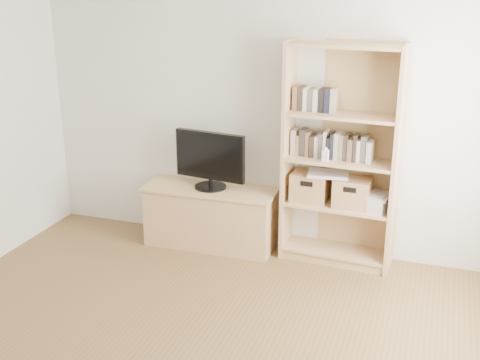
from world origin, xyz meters
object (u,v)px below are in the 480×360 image
at_px(bookshelf, 341,157).
at_px(television, 210,160).
at_px(basket_right, 352,193).
at_px(baby_monitor, 325,156).
at_px(tv_stand, 211,217).
at_px(basket_left, 310,187).
at_px(laptop, 328,174).

bearing_deg(bookshelf, television, -174.20).
distance_m(bookshelf, basket_right, 0.33).
bearing_deg(baby_monitor, tv_stand, -172.70).
xyz_separation_m(television, basket_left, (0.93, 0.06, -0.18)).
bearing_deg(bookshelf, tv_stand, -174.20).
bearing_deg(baby_monitor, television, -172.70).
relative_size(bookshelf, basket_left, 6.22).
bearing_deg(bookshelf, basket_left, -178.81).
xyz_separation_m(television, baby_monitor, (1.08, -0.05, 0.16)).
bearing_deg(baby_monitor, basket_right, 31.02).
bearing_deg(television, basket_right, 9.27).
height_order(tv_stand, baby_monitor, baby_monitor).
relative_size(basket_left, basket_right, 1.02).
bearing_deg(basket_left, tv_stand, -174.73).
xyz_separation_m(bookshelf, basket_left, (-0.26, 0.01, -0.31)).
bearing_deg(basket_right, basket_left, 178.53).
relative_size(bookshelf, laptop, 5.59).
bearing_deg(tv_stand, basket_left, 2.67).
height_order(basket_right, laptop, laptop).
xyz_separation_m(tv_stand, basket_left, (0.93, 0.06, 0.40)).
bearing_deg(television, basket_left, 11.32).
height_order(television, basket_right, television).
bearing_deg(television, tv_stand, 0.00).
bearing_deg(tv_stand, baby_monitor, -3.81).
height_order(bookshelf, basket_left, bookshelf).
relative_size(baby_monitor, basket_left, 0.33).
distance_m(basket_left, basket_right, 0.38).
height_order(tv_stand, television, television).
relative_size(bookshelf, television, 2.83).
relative_size(baby_monitor, basket_right, 0.33).
distance_m(tv_stand, television, 0.58).
bearing_deg(bookshelf, basket_right, -2.60).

